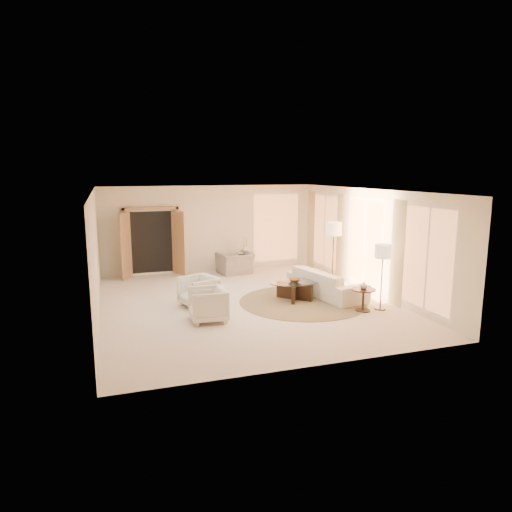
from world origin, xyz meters
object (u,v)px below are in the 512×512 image
object	(u,v)px
armchair_right	(208,303)
bowl	(295,280)
sofa	(326,283)
side_vase	(245,249)
accent_chair	(235,260)
end_vase	(364,285)
coffee_table	(294,288)
floor_lamp_near	(334,232)
side_table	(245,260)
end_table	(363,296)
armchair_left	(199,290)
floor_lamp_far	(383,254)

from	to	relation	value
armchair_right	bowl	xyz separation A→B (m)	(2.47, 0.96, 0.11)
sofa	bowl	world-z (taller)	sofa
side_vase	accent_chair	bearing A→B (deg)	-161.92
end_vase	accent_chair	bearing A→B (deg)	110.40
coffee_table	floor_lamp_near	world-z (taller)	floor_lamp_near
side_table	floor_lamp_near	xyz separation A→B (m)	(1.89, -2.48, 1.17)
coffee_table	end_table	size ratio (longest dim) A/B	2.60
end_table	side_table	distance (m)	5.13
end_vase	side_vase	distance (m)	5.13
accent_chair	armchair_left	bearing A→B (deg)	49.69
sofa	armchair_right	world-z (taller)	armchair_right
sofa	end_vase	world-z (taller)	end_vase
floor_lamp_far	accent_chair	bearing A→B (deg)	115.12
armchair_left	end_vase	world-z (taller)	armchair_left
armchair_right	side_vase	xyz separation A→B (m)	(2.22, 4.49, 0.35)
floor_lamp_far	bowl	distance (m)	2.31
accent_chair	floor_lamp_near	world-z (taller)	floor_lamp_near
sofa	floor_lamp_far	bearing A→B (deg)	-167.28
side_vase	armchair_right	bearing A→B (deg)	-116.29
armchair_left	end_table	size ratio (longest dim) A/B	1.44
bowl	side_vase	world-z (taller)	side_vase
floor_lamp_near	end_table	bearing A→B (deg)	-100.86
sofa	accent_chair	distance (m)	3.66
armchair_right	end_table	distance (m)	3.66
floor_lamp_near	side_vase	xyz separation A→B (m)	(-1.89, 2.48, -0.81)
coffee_table	side_vase	world-z (taller)	side_vase
end_table	side_table	xyz separation A→B (m)	(-1.42, 4.93, 0.02)
armchair_right	floor_lamp_near	xyz separation A→B (m)	(4.11, 2.02, 1.16)
armchair_right	accent_chair	distance (m)	4.75
armchair_right	side_table	world-z (taller)	armchair_right
coffee_table	side_table	distance (m)	3.55
bowl	side_vase	size ratio (longest dim) A/B	1.46
coffee_table	side_table	size ratio (longest dim) A/B	2.27
end_table	armchair_left	bearing A→B (deg)	155.94
sofa	floor_lamp_near	size ratio (longest dim) A/B	1.30
end_table	floor_lamp_far	world-z (taller)	floor_lamp_far
armchair_left	end_table	bearing A→B (deg)	45.37
accent_chair	end_table	size ratio (longest dim) A/B	1.82
armchair_right	end_table	xyz separation A→B (m)	(3.63, -0.44, -0.04)
armchair_left	side_table	xyz separation A→B (m)	(2.19, 3.32, -0.02)
side_table	floor_lamp_near	bearing A→B (deg)	-52.74
accent_chair	side_vase	world-z (taller)	accent_chair
floor_lamp_near	sofa	bearing A→B (deg)	-125.83
floor_lamp_near	floor_lamp_far	bearing A→B (deg)	-90.00
sofa	floor_lamp_near	xyz separation A→B (m)	(0.68, 0.95, 1.22)
sofa	armchair_left	xyz separation A→B (m)	(-3.40, 0.11, 0.06)
accent_chair	side_vase	bearing A→B (deg)	-172.54
side_table	bowl	distance (m)	3.55
armchair_left	end_table	xyz separation A→B (m)	(3.61, -1.61, -0.04)
end_table	bowl	size ratio (longest dim) A/B	1.76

